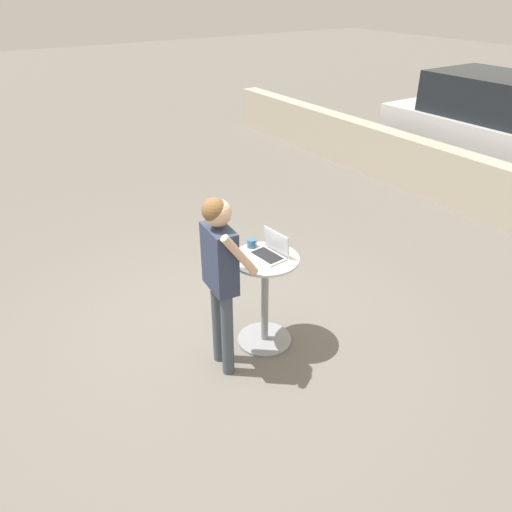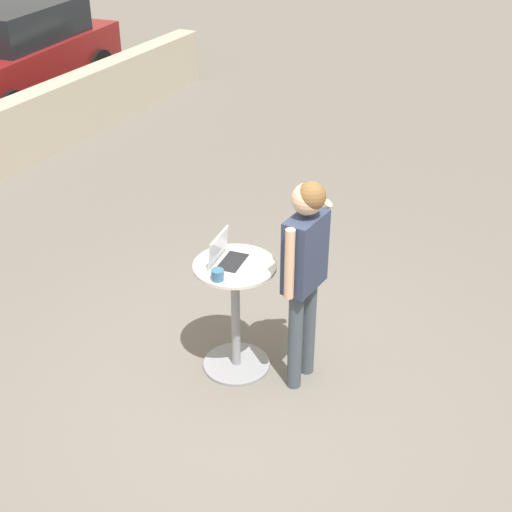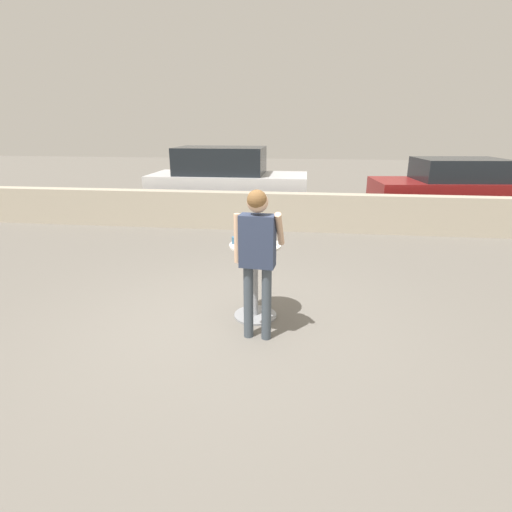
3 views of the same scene
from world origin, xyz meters
TOP-DOWN VIEW (x-y plane):
  - ground_plane at (0.00, 0.00)m, footprint 50.00×50.00m
  - cafe_table at (0.29, 0.32)m, footprint 0.63×0.63m
  - laptop at (0.29, 0.38)m, footprint 0.35×0.26m
  - coffee_mug at (0.05, 0.33)m, footprint 0.12×0.09m
  - standing_person at (0.38, -0.21)m, footprint 0.54×0.35m
  - parked_car_further_down at (4.56, 6.54)m, footprint 3.96×2.12m

SIDE VIEW (x-z plane):
  - ground_plane at x=0.00m, z-range 0.00..0.00m
  - cafe_table at x=0.29m, z-range 0.06..1.02m
  - parked_car_further_down at x=4.56m, z-range 0.02..1.54m
  - coffee_mug at x=0.05m, z-range 0.96..1.04m
  - laptop at x=0.29m, z-range 0.90..1.13m
  - standing_person at x=0.38m, z-range 0.23..1.94m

